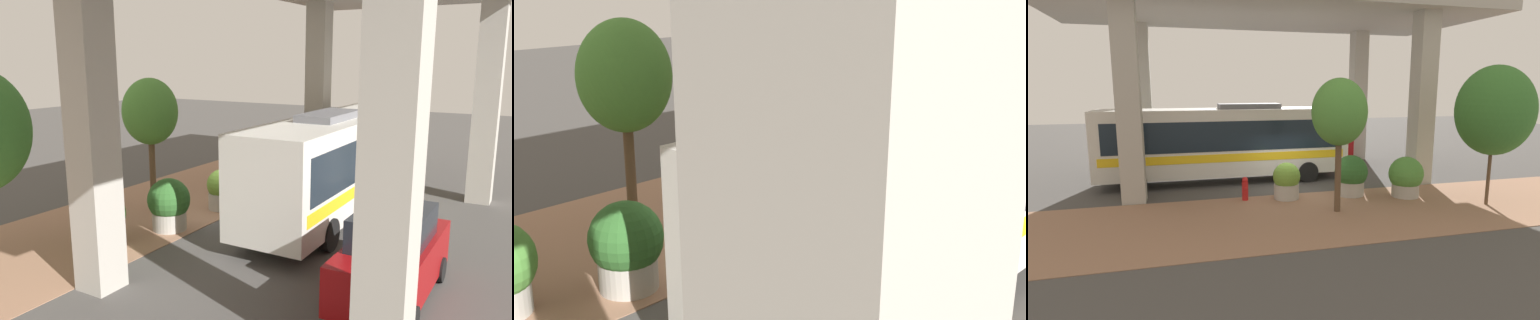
% 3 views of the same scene
% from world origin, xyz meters
% --- Properties ---
extents(ground_plane, '(80.00, 80.00, 0.00)m').
position_xyz_m(ground_plane, '(0.00, 0.00, 0.00)').
color(ground_plane, '#474442').
rests_on(ground_plane, ground).
extents(sidewalk_strip, '(6.00, 40.00, 0.02)m').
position_xyz_m(sidewalk_strip, '(-3.00, 0.00, 0.01)').
color(sidewalk_strip, '#936B51').
rests_on(sidewalk_strip, ground).
extents(bus, '(2.67, 11.77, 3.79)m').
position_xyz_m(bus, '(3.21, 2.45, 2.05)').
color(bus, silver).
rests_on(bus, ground).
extents(fire_hydrant, '(0.53, 0.25, 0.98)m').
position_xyz_m(fire_hydrant, '(-0.44, 2.13, 0.50)').
color(fire_hydrant, '#B21919').
rests_on(fire_hydrant, ground).
extents(planter_middle, '(1.41, 1.41, 1.74)m').
position_xyz_m(planter_middle, '(-0.82, -2.35, 0.87)').
color(planter_middle, '#ADA89E').
rests_on(planter_middle, ground).
extents(planter_back, '(1.13, 1.13, 1.52)m').
position_xyz_m(planter_back, '(-0.64, 0.43, 0.76)').
color(planter_back, '#ADA89E').
rests_on(planter_back, ground).
extents(street_tree_near, '(2.00, 2.00, 4.89)m').
position_xyz_m(street_tree_near, '(-2.79, -0.93, 3.65)').
color(street_tree_near, brown).
rests_on(street_tree_near, ground).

